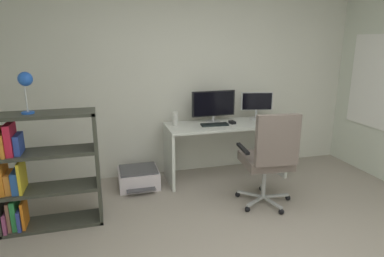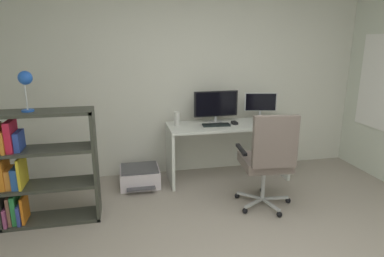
{
  "view_description": "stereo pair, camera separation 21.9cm",
  "coord_description": "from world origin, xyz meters",
  "px_view_note": "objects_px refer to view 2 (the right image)",
  "views": [
    {
      "loc": [
        -1.1,
        -1.8,
        1.77
      ],
      "look_at": [
        -0.12,
        1.75,
        0.79
      ],
      "focal_mm": 30.85,
      "sensor_mm": 36.0,
      "label": 1
    },
    {
      "loc": [
        -0.88,
        -1.85,
        1.77
      ],
      "look_at": [
        -0.12,
        1.75,
        0.79
      ],
      "focal_mm": 30.85,
      "sensor_mm": 36.0,
      "label": 2
    }
  ],
  "objects_px": {
    "bookshelf": "(35,169)",
    "desk_lamp": "(25,81)",
    "computer_mouse": "(234,123)",
    "keyboard": "(216,125)",
    "office_chair": "(268,157)",
    "monitor_secondary": "(260,104)",
    "desk": "(228,138)",
    "desktop_speaker": "(177,119)",
    "monitor_main": "(216,105)",
    "printer": "(140,176)"
  },
  "relations": [
    {
      "from": "bookshelf",
      "to": "desk_lamp",
      "type": "xyz_separation_m",
      "value": [
        0.01,
        0.0,
        0.85
      ]
    },
    {
      "from": "computer_mouse",
      "to": "desk_lamp",
      "type": "height_order",
      "value": "desk_lamp"
    },
    {
      "from": "keyboard",
      "to": "computer_mouse",
      "type": "distance_m",
      "value": 0.25
    },
    {
      "from": "keyboard",
      "to": "bookshelf",
      "type": "height_order",
      "value": "bookshelf"
    },
    {
      "from": "bookshelf",
      "to": "office_chair",
      "type": "bearing_deg",
      "value": -5.95
    },
    {
      "from": "office_chair",
      "to": "bookshelf",
      "type": "distance_m",
      "value": 2.33
    },
    {
      "from": "monitor_secondary",
      "to": "office_chair",
      "type": "distance_m",
      "value": 1.14
    },
    {
      "from": "desk",
      "to": "bookshelf",
      "type": "xyz_separation_m",
      "value": [
        -2.17,
        -0.66,
        0.01
      ]
    },
    {
      "from": "computer_mouse",
      "to": "desktop_speaker",
      "type": "relative_size",
      "value": 0.59
    },
    {
      "from": "desk",
      "to": "monitor_main",
      "type": "relative_size",
      "value": 2.68
    },
    {
      "from": "computer_mouse",
      "to": "printer",
      "type": "distance_m",
      "value": 1.38
    },
    {
      "from": "monitor_secondary",
      "to": "computer_mouse",
      "type": "bearing_deg",
      "value": -159.66
    },
    {
      "from": "desk",
      "to": "computer_mouse",
      "type": "height_order",
      "value": "computer_mouse"
    },
    {
      "from": "keyboard",
      "to": "office_chair",
      "type": "relative_size",
      "value": 0.32
    },
    {
      "from": "monitor_main",
      "to": "office_chair",
      "type": "height_order",
      "value": "monitor_main"
    },
    {
      "from": "office_chair",
      "to": "printer",
      "type": "relative_size",
      "value": 2.12
    },
    {
      "from": "monitor_main",
      "to": "desk_lamp",
      "type": "bearing_deg",
      "value": -158.89
    },
    {
      "from": "office_chair",
      "to": "desk",
      "type": "bearing_deg",
      "value": 99.11
    },
    {
      "from": "desktop_speaker",
      "to": "desk_lamp",
      "type": "bearing_deg",
      "value": -153.99
    },
    {
      "from": "monitor_main",
      "to": "printer",
      "type": "distance_m",
      "value": 1.33
    },
    {
      "from": "monitor_secondary",
      "to": "desktop_speaker",
      "type": "xyz_separation_m",
      "value": [
        -1.13,
        -0.05,
        -0.14
      ]
    },
    {
      "from": "printer",
      "to": "desktop_speaker",
      "type": "bearing_deg",
      "value": 8.8
    },
    {
      "from": "computer_mouse",
      "to": "office_chair",
      "type": "bearing_deg",
      "value": -89.71
    },
    {
      "from": "computer_mouse",
      "to": "monitor_secondary",
      "type": "bearing_deg",
      "value": 15.99
    },
    {
      "from": "keyboard",
      "to": "monitor_secondary",
      "type": "bearing_deg",
      "value": 19.23
    },
    {
      "from": "monitor_main",
      "to": "printer",
      "type": "bearing_deg",
      "value": -173.03
    },
    {
      "from": "desktop_speaker",
      "to": "printer",
      "type": "distance_m",
      "value": 0.86
    },
    {
      "from": "bookshelf",
      "to": "printer",
      "type": "distance_m",
      "value": 1.3
    },
    {
      "from": "printer",
      "to": "desk_lamp",
      "type": "bearing_deg",
      "value": -146.96
    },
    {
      "from": "desk",
      "to": "printer",
      "type": "xyz_separation_m",
      "value": [
        -1.15,
        -0.0,
        -0.43
      ]
    },
    {
      "from": "keyboard",
      "to": "desk_lamp",
      "type": "xyz_separation_m",
      "value": [
        -1.98,
        -0.6,
        0.67
      ]
    },
    {
      "from": "desk",
      "to": "desktop_speaker",
      "type": "xyz_separation_m",
      "value": [
        -0.65,
        0.07,
        0.27
      ]
    },
    {
      "from": "keyboard",
      "to": "monitor_main",
      "type": "bearing_deg",
      "value": 80.16
    },
    {
      "from": "keyboard",
      "to": "printer",
      "type": "bearing_deg",
      "value": -179.3
    },
    {
      "from": "monitor_secondary",
      "to": "office_chair",
      "type": "height_order",
      "value": "monitor_secondary"
    },
    {
      "from": "office_chair",
      "to": "computer_mouse",
      "type": "bearing_deg",
      "value": 94.64
    },
    {
      "from": "desktop_speaker",
      "to": "office_chair",
      "type": "distance_m",
      "value": 1.28
    },
    {
      "from": "monitor_secondary",
      "to": "desktop_speaker",
      "type": "bearing_deg",
      "value": -177.59
    },
    {
      "from": "monitor_main",
      "to": "desk",
      "type": "bearing_deg",
      "value": -42.41
    },
    {
      "from": "desktop_speaker",
      "to": "desk_lamp",
      "type": "xyz_separation_m",
      "value": [
        -1.51,
        -0.73,
        0.59
      ]
    },
    {
      "from": "monitor_main",
      "to": "bookshelf",
      "type": "distance_m",
      "value": 2.22
    },
    {
      "from": "desktop_speaker",
      "to": "office_chair",
      "type": "bearing_deg",
      "value": -50.73
    },
    {
      "from": "computer_mouse",
      "to": "desk",
      "type": "bearing_deg",
      "value": 154.06
    },
    {
      "from": "monitor_secondary",
      "to": "keyboard",
      "type": "bearing_deg",
      "value": -164.74
    },
    {
      "from": "monitor_main",
      "to": "monitor_secondary",
      "type": "relative_size",
      "value": 1.37
    },
    {
      "from": "office_chair",
      "to": "desktop_speaker",
      "type": "bearing_deg",
      "value": 129.27
    },
    {
      "from": "desk",
      "to": "keyboard",
      "type": "distance_m",
      "value": 0.27
    },
    {
      "from": "monitor_secondary",
      "to": "desktop_speaker",
      "type": "distance_m",
      "value": 1.14
    },
    {
      "from": "desktop_speaker",
      "to": "printer",
      "type": "height_order",
      "value": "desktop_speaker"
    },
    {
      "from": "keyboard",
      "to": "computer_mouse",
      "type": "bearing_deg",
      "value": 10.47
    }
  ]
}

